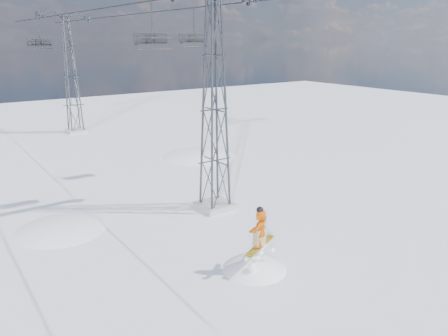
% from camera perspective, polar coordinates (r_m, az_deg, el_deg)
% --- Properties ---
extents(ground, '(120.00, 120.00, 0.00)m').
position_cam_1_polar(ground, '(18.33, 11.10, -13.33)').
color(ground, white).
rests_on(ground, ground).
extents(snow_terrain, '(39.00, 37.00, 22.00)m').
position_cam_1_polar(snow_terrain, '(37.70, -20.27, -14.20)').
color(snow_terrain, white).
rests_on(snow_terrain, ground).
extents(lift_tower_near, '(5.20, 1.80, 11.43)m').
position_cam_1_polar(lift_tower_near, '(22.88, -1.27, 7.56)').
color(lift_tower_near, '#999999').
rests_on(lift_tower_near, ground).
extents(lift_tower_far, '(5.20, 1.80, 11.43)m').
position_cam_1_polar(lift_tower_far, '(45.69, -19.34, 11.15)').
color(lift_tower_far, '#999999').
rests_on(lift_tower_far, ground).
extents(haul_cables, '(4.46, 51.00, 0.06)m').
position_cam_1_polar(haul_cables, '(32.84, -13.24, 19.29)').
color(haul_cables, black).
rests_on(haul_cables, ground).
extents(snowboarder_jump, '(4.40, 4.40, 6.77)m').
position_cam_1_polar(snowboarder_jump, '(19.21, 3.92, -17.27)').
color(snowboarder_jump, white).
rests_on(snowboarder_jump, ground).
extents(lift_chair_near, '(1.91, 0.55, 2.36)m').
position_cam_1_polar(lift_chair_near, '(23.59, -9.35, 16.14)').
color(lift_chair_near, black).
rests_on(lift_chair_near, ground).
extents(lift_chair_mid, '(1.87, 0.54, 2.32)m').
position_cam_1_polar(lift_chair_mid, '(28.47, -3.97, 16.42)').
color(lift_chair_mid, black).
rests_on(lift_chair_mid, ground).
extents(lift_chair_far, '(2.23, 0.64, 2.77)m').
position_cam_1_polar(lift_chair_far, '(46.50, -22.95, 14.78)').
color(lift_chair_far, black).
rests_on(lift_chair_far, ground).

